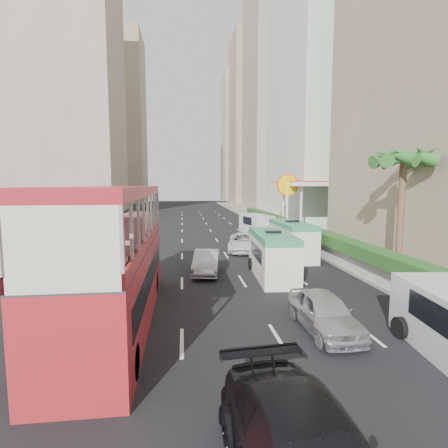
{
  "coord_description": "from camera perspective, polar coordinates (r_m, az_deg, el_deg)",
  "views": [
    {
      "loc": [
        -3.52,
        -12.93,
        5.11
      ],
      "look_at": [
        -1.5,
        4.0,
        3.2
      ],
      "focal_mm": 28.0,
      "sensor_mm": 36.0,
      "label": 1
    }
  ],
  "objects": [
    {
      "name": "ground_plane",
      "position": [
        14.35,
        8.13,
        -14.55
      ],
      "size": [
        200.0,
        200.0,
        0.0
      ],
      "primitive_type": "plane",
      "color": "black",
      "rests_on": "ground"
    },
    {
      "name": "double_decker_bus",
      "position": [
        13.42,
        -17.39,
        -4.99
      ],
      "size": [
        2.5,
        11.0,
        5.06
      ],
      "primitive_type": "cube",
      "color": "#B12127",
      "rests_on": "ground"
    },
    {
      "name": "car_silver_lane_a",
      "position": [
        20.5,
        -2.89,
        -8.05
      ],
      "size": [
        1.91,
        4.17,
        1.32
      ],
      "primitive_type": "imported",
      "rotation": [
        0.0,
        0.0,
        -0.13
      ],
      "color": "#B0B2B7",
      "rests_on": "ground"
    },
    {
      "name": "car_silver_lane_b",
      "position": [
        13.33,
        15.91,
        -16.41
      ],
      "size": [
        1.72,
        4.07,
        1.37
      ],
      "primitive_type": "imported",
      "rotation": [
        0.0,
        0.0,
        0.02
      ],
      "color": "#B0B2B7",
      "rests_on": "ground"
    },
    {
      "name": "van_asset",
      "position": [
        27.26,
        3.21,
        -4.42
      ],
      "size": [
        3.1,
        5.25,
        1.37
      ],
      "primitive_type": "imported",
      "rotation": [
        0.0,
        0.0,
        -0.18
      ],
      "color": "silver",
      "rests_on": "ground"
    },
    {
      "name": "minibus_near",
      "position": [
        19.64,
        7.93,
        -5.03
      ],
      "size": [
        2.17,
        5.69,
        2.48
      ],
      "primitive_type": "cube",
      "rotation": [
        0.0,
        0.0,
        -0.06
      ],
      "color": "silver",
      "rests_on": "ground"
    },
    {
      "name": "minibus_far",
      "position": [
        25.16,
        11.02,
        -2.53
      ],
      "size": [
        1.96,
        5.7,
        2.52
      ],
      "primitive_type": "cube",
      "rotation": [
        0.0,
        0.0,
        0.01
      ],
      "color": "silver",
      "rests_on": "ground"
    },
    {
      "name": "panel_van_far",
      "position": [
        36.8,
        5.26,
        -0.04
      ],
      "size": [
        2.92,
        5.31,
        2.01
      ],
      "primitive_type": "cube",
      "rotation": [
        0.0,
        0.0,
        0.19
      ],
      "color": "silver",
      "rests_on": "ground"
    },
    {
      "name": "sidewalk",
      "position": [
        40.26,
        11.38,
        -0.89
      ],
      "size": [
        6.0,
        120.0,
        0.18
      ],
      "primitive_type": "cube",
      "color": "#99968C",
      "rests_on": "ground"
    },
    {
      "name": "kerb_wall",
      "position": [
        28.98,
        12.9,
        -2.56
      ],
      "size": [
        0.3,
        44.0,
        1.0
      ],
      "primitive_type": "cube",
      "color": "silver",
      "rests_on": "sidewalk"
    },
    {
      "name": "hedge",
      "position": [
        28.86,
        12.94,
        -0.89
      ],
      "size": [
        1.1,
        44.0,
        0.7
      ],
      "primitive_type": "cube",
      "color": "#2D6626",
      "rests_on": "kerb_wall"
    },
    {
      "name": "palm_tree",
      "position": [
        20.44,
        26.86,
        0.85
      ],
      "size": [
        0.36,
        0.36,
        6.4
      ],
      "primitive_type": "cylinder",
      "color": "brown",
      "rests_on": "sidewalk"
    },
    {
      "name": "shell_station",
      "position": [
        38.47,
        13.81,
        2.7
      ],
      "size": [
        6.5,
        8.0,
        5.5
      ],
      "primitive_type": "cube",
      "color": "silver",
      "rests_on": "ground"
    },
    {
      "name": "tower_stripe",
      "position": [
        56.89,
        18.9,
        30.9
      ],
      "size": [
        16.0,
        18.0,
        58.0
      ],
      "primitive_type": "cube",
      "color": "white",
      "rests_on": "ground"
    },
    {
      "name": "tower_mid",
      "position": [
        76.75,
        10.45,
        21.32
      ],
      "size": [
        16.0,
        16.0,
        50.0
      ],
      "primitive_type": "cube",
      "color": "#B3A18D",
      "rests_on": "ground"
    },
    {
      "name": "tower_far_a",
      "position": [
        98.58,
        5.54,
        16.24
      ],
      "size": [
        14.0,
        14.0,
        44.0
      ],
      "primitive_type": "cube",
      "color": "tan",
      "rests_on": "ground"
    },
    {
      "name": "tower_far_b",
      "position": [
        119.65,
        3.22,
        13.54
      ],
      "size": [
        14.0,
        14.0,
        40.0
      ],
      "primitive_type": "cube",
      "color": "#B3A18D",
      "rests_on": "ground"
    },
    {
      "name": "tower_left_a",
      "position": [
        73.96,
        -24.49,
        22.25
      ],
      "size": [
        18.0,
        18.0,
        52.0
      ],
      "primitive_type": "cube",
      "color": "#B3A18D",
      "rests_on": "ground"
    },
    {
      "name": "tower_left_b",
      "position": [
        106.1,
        -17.41,
        15.82
      ],
      "size": [
        16.0,
        16.0,
        46.0
      ],
      "primitive_type": "cube",
      "color": "tan",
      "rests_on": "ground"
    }
  ]
}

